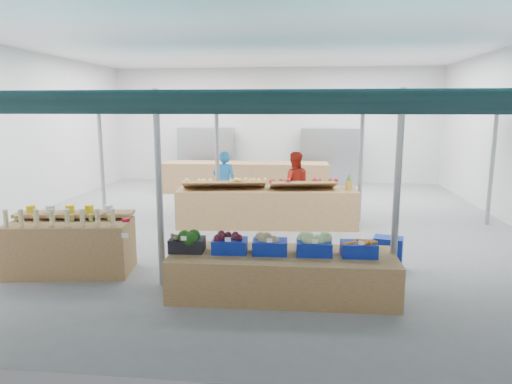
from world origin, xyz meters
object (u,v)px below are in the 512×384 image
(vendor_right, at_px, (294,184))
(veg_counter, at_px, (282,274))
(vendor_left, at_px, (224,183))
(bottle_shelf, at_px, (72,245))
(fruit_counter, at_px, (267,207))
(crate_stack, at_px, (388,253))

(vendor_right, bearing_deg, veg_counter, 85.19)
(veg_counter, distance_m, vendor_left, 5.43)
(bottle_shelf, relative_size, fruit_counter, 0.50)
(vendor_left, height_order, vendor_right, same)
(fruit_counter, xyz_separation_m, crate_stack, (2.31, -2.71, -0.16))
(bottle_shelf, height_order, vendor_left, vendor_left)
(bottle_shelf, bearing_deg, veg_counter, -17.68)
(crate_stack, bearing_deg, vendor_right, 114.11)
(bottle_shelf, bearing_deg, vendor_right, 43.36)
(bottle_shelf, distance_m, vendor_right, 5.77)
(crate_stack, xyz_separation_m, vendor_right, (-1.71, 3.81, 0.54))
(fruit_counter, height_order, crate_stack, fruit_counter)
(crate_stack, relative_size, vendor_left, 0.35)
(fruit_counter, bearing_deg, veg_counter, -86.34)
(fruit_counter, xyz_separation_m, vendor_left, (-1.20, 1.10, 0.38))
(bottle_shelf, relative_size, vendor_right, 1.25)
(veg_counter, bearing_deg, vendor_left, 107.93)
(bottle_shelf, height_order, fruit_counter, bottle_shelf)
(veg_counter, height_order, vendor_right, vendor_right)
(vendor_left, bearing_deg, bottle_shelf, 63.91)
(fruit_counter, relative_size, crate_stack, 7.23)
(vendor_right, bearing_deg, crate_stack, 109.53)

